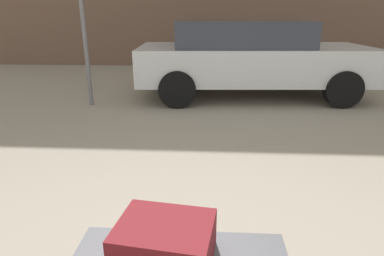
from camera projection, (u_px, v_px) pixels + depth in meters
name	position (u px, v px, depth m)	size (l,w,h in m)	color
suitcase_maroon_front_right	(165.00, 242.00, 1.67)	(0.48, 0.38, 0.22)	maroon
parked_car	(250.00, 57.00, 6.26)	(4.40, 2.11, 1.42)	silver
bollard_kerb_near	(316.00, 68.00, 7.99)	(0.25, 0.25, 0.55)	#383838
bollard_kerb_mid	(369.00, 69.00, 7.92)	(0.25, 0.25, 0.55)	#383838
no_parking_sign	(83.00, 20.00, 5.38)	(0.50, 0.11, 2.34)	slate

